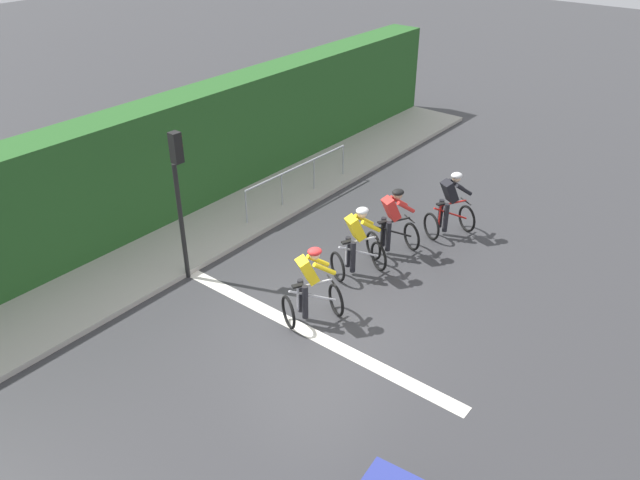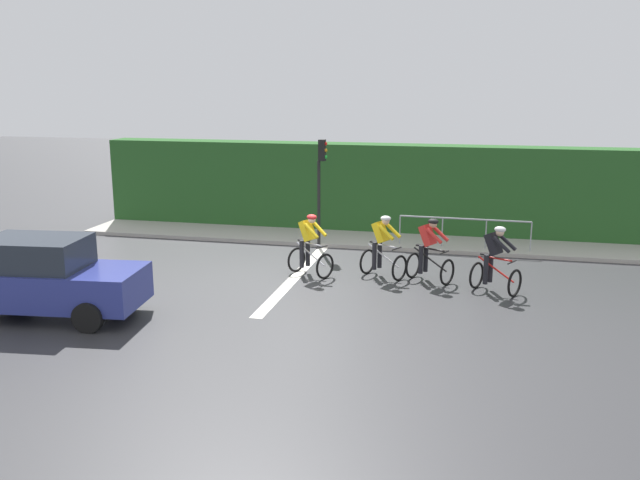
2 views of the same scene
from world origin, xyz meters
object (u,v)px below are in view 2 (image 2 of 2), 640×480
Objects in this scene: cyclist_lead at (495,261)px; cyclist_mid at (382,248)px; car_navy at (45,278)px; pedestrian_railing_kerbside at (464,225)px; cyclist_second at (429,251)px; traffic_light_near_crossing at (321,176)px; cyclist_fourth at (309,246)px.

cyclist_mid is at bearing -104.04° from cyclist_lead.
pedestrian_railing_kerbside is at bearing 132.82° from car_navy.
car_navy is at bearing -59.91° from cyclist_second.
cyclist_second is 0.39× the size of car_navy.
cyclist_mid is 3.94m from pedestrian_railing_kerbside.
cyclist_mid is at bearing 125.06° from car_navy.
traffic_light_near_crossing reaches higher than pedestrian_railing_kerbside.
cyclist_second is 3.13m from cyclist_fourth.
cyclist_lead is 2.94m from cyclist_mid.
cyclist_mid and cyclist_fourth have the same top height.
cyclist_fourth is 5.35m from pedestrian_railing_kerbside.
pedestrian_railing_kerbside is (-4.10, -0.83, 0.00)m from cyclist_lead.
cyclist_lead is at bearing 11.41° from pedestrian_railing_kerbside.
pedestrian_railing_kerbside is at bearing 167.14° from cyclist_second.
traffic_light_near_crossing is at bearing -130.18° from cyclist_second.
cyclist_second is 0.42× the size of pedestrian_railing_kerbside.
cyclist_lead and cyclist_mid have the same top height.
cyclist_mid is (-0.11, -1.22, 0.00)m from cyclist_second.
cyclist_fourth is at bearing -87.55° from cyclist_second.
cyclist_lead is at bearing 84.43° from cyclist_fourth.
cyclist_lead is at bearing 55.22° from traffic_light_near_crossing.
cyclist_lead is at bearing 69.80° from cyclist_second.
cyclist_mid is 0.50× the size of traffic_light_near_crossing.
cyclist_lead is 10.38m from car_navy.
cyclist_second reaches higher than pedestrian_railing_kerbside.
cyclist_second is 1.00× the size of cyclist_fourth.
cyclist_fourth is 3.46m from traffic_light_near_crossing.
pedestrian_railing_kerbside is at bearing 96.68° from traffic_light_near_crossing.
cyclist_mid is 3.96m from traffic_light_near_crossing.
cyclist_second is 1.23m from cyclist_mid.
traffic_light_near_crossing is at bearing -141.12° from cyclist_mid.
cyclist_second is (-0.60, -1.63, 0.00)m from cyclist_lead.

